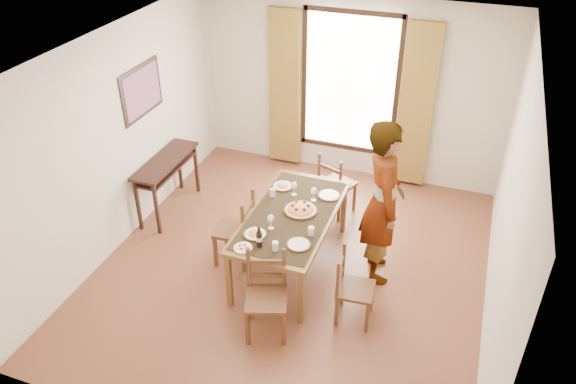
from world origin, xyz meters
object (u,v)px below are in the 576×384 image
(man, at_px, (383,203))
(pasta_platter, at_px, (300,208))
(dining_table, at_px, (291,218))
(console_table, at_px, (166,167))

(man, xyz_separation_m, pasta_platter, (-0.93, -0.14, -0.19))
(dining_table, height_order, man, man)
(console_table, distance_m, dining_table, 2.07)
(console_table, relative_size, man, 0.60)
(console_table, bearing_deg, pasta_platter, -13.03)
(man, bearing_deg, console_table, 65.34)
(console_table, relative_size, pasta_platter, 3.00)
(dining_table, bearing_deg, pasta_platter, 47.77)
(man, bearing_deg, pasta_platter, 80.19)
(pasta_platter, bearing_deg, dining_table, -132.23)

